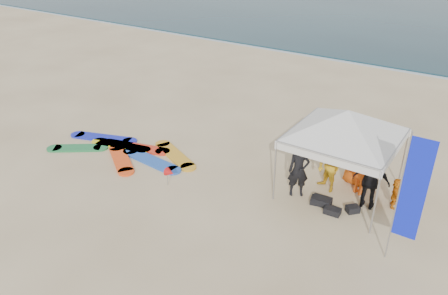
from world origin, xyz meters
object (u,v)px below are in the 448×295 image
at_px(person_yellow, 329,167).
at_px(feather_flag, 412,191).
at_px(person_orange_b, 357,157).
at_px(surfboard_spread, 127,150).
at_px(person_seated, 396,193).
at_px(person_black_a, 299,170).
at_px(person_black_b, 371,181).
at_px(person_orange_a, 363,170).
at_px(canopy_tent, 349,111).
at_px(marker_pennant, 170,173).

distance_m(person_yellow, feather_flag, 3.64).
bearing_deg(person_orange_b, surfboard_spread, 28.53).
relative_size(person_orange_b, person_seated, 2.01).
height_order(person_black_a, person_orange_b, person_orange_b).
bearing_deg(person_black_a, feather_flag, -54.80).
relative_size(person_seated, surfboard_spread, 0.18).
relative_size(person_black_a, person_black_b, 0.97).
distance_m(person_orange_a, person_black_b, 0.76).
xyz_separation_m(person_orange_b, canopy_tent, (-0.24, -0.80, 1.77)).
distance_m(person_orange_a, person_orange_b, 0.60).
height_order(person_orange_a, person_seated, person_orange_a).
height_order(person_yellow, person_orange_b, person_orange_b).
bearing_deg(marker_pennant, canopy_tent, 30.25).
bearing_deg(person_seated, feather_flag, -179.75).
relative_size(person_orange_b, surfboard_spread, 0.35).
bearing_deg(person_orange_a, feather_flag, 147.51).
xyz_separation_m(marker_pennant, surfboard_spread, (-2.86, 0.95, -0.46)).
distance_m(canopy_tent, marker_pennant, 5.67).
xyz_separation_m(feather_flag, marker_pennant, (-6.84, -0.44, -1.55)).
distance_m(person_seated, surfboard_spread, 9.22).
relative_size(person_black_b, feather_flag, 0.51).
distance_m(person_yellow, canopy_tent, 1.96).
relative_size(person_yellow, canopy_tent, 0.38).
xyz_separation_m(person_seated, surfboard_spread, (-9.03, -1.83, -0.44)).
bearing_deg(person_yellow, person_seated, 32.48).
bearing_deg(person_yellow, canopy_tent, 35.94).
distance_m(person_orange_b, person_seated, 1.63).
relative_size(person_black_a, surfboard_spread, 0.32).
xyz_separation_m(person_orange_a, feather_flag, (1.75, -2.51, 1.24)).
bearing_deg(person_orange_a, person_orange_b, -31.80).
bearing_deg(surfboard_spread, person_orange_b, 18.00).
bearing_deg(marker_pennant, person_orange_b, 35.82).
distance_m(person_black_a, canopy_tent, 2.27).
bearing_deg(marker_pennant, person_black_b, 22.88).
distance_m(person_black_b, person_seated, 0.90).
relative_size(person_black_b, marker_pennant, 2.79).
xyz_separation_m(person_black_a, person_orange_b, (1.23, 1.63, 0.09)).
relative_size(person_seated, marker_pennant, 1.48).
distance_m(feather_flag, marker_pennant, 7.02).
bearing_deg(canopy_tent, person_orange_a, 29.03).
bearing_deg(person_orange_b, person_black_b, 135.64).
bearing_deg(person_black_b, person_seated, -149.79).
distance_m(person_yellow, marker_pennant, 4.91).
bearing_deg(person_orange_b, feather_flag, 135.58).
xyz_separation_m(feather_flag, surfboard_spread, (-9.70, 0.51, -2.01)).
bearing_deg(feather_flag, canopy_tent, 136.85).
bearing_deg(feather_flag, surfboard_spread, 176.97).
height_order(person_orange_a, person_orange_b, person_orange_b).
bearing_deg(person_orange_a, canopy_tent, 51.60).
relative_size(marker_pennant, surfboard_spread, 0.12).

